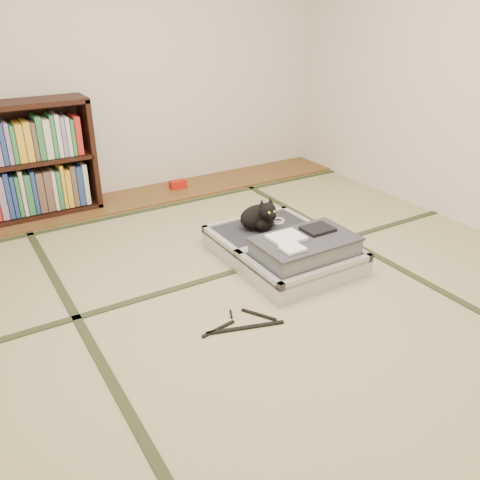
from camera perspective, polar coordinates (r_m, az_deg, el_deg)
floor at (r=3.05m, az=2.63°, el=-6.90°), size 4.50×4.50×0.00m
wood_strip at (r=4.66m, az=-11.16°, el=4.71°), size 4.00×0.50×0.02m
red_item at (r=4.81m, az=-6.98°, el=6.23°), size 0.15×0.09×0.07m
room_shell at (r=2.58m, az=3.33°, el=21.68°), size 4.50×4.50×4.50m
tatami_borders at (r=3.41m, az=-1.98°, el=-3.02°), size 4.00×4.50×0.01m
bookcase at (r=4.37m, az=-25.09°, el=7.47°), size 1.39×0.32×0.92m
suitcase at (r=3.44m, az=5.21°, el=-1.04°), size 0.73×0.98×0.29m
cat at (r=3.59m, az=2.32°, el=2.64°), size 0.33×0.33×0.26m
cable_coil at (r=3.74m, az=4.30°, el=2.15°), size 0.10×0.10×0.02m
hanger at (r=2.83m, az=0.21°, el=-9.46°), size 0.46×0.27×0.01m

